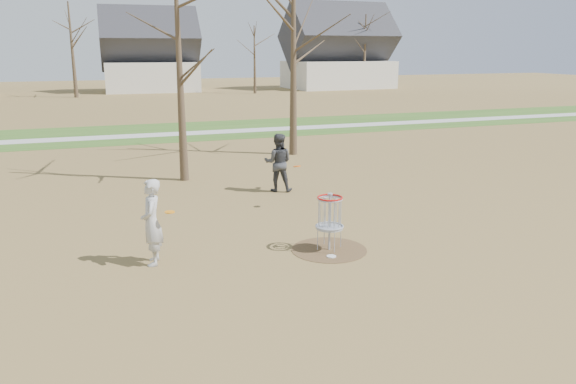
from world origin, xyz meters
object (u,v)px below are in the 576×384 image
object	(u,v)px
disc_golf_basket	(330,213)
player_standing	(152,222)
player_throwing	(278,163)
disc_grounded	(331,256)

from	to	relation	value
disc_golf_basket	player_standing	bearing A→B (deg)	172.89
player_throwing	disc_grounded	distance (m)	6.41
player_throwing	disc_golf_basket	world-z (taller)	player_throwing
player_throwing	disc_golf_basket	bearing A→B (deg)	105.18
disc_grounded	player_throwing	bearing A→B (deg)	82.38
player_standing	disc_grounded	distance (m)	4.10
player_standing	disc_grounded	xyz separation A→B (m)	(3.87, -0.97, -0.94)
player_standing	disc_grounded	size ratio (longest dim) A/B	8.72
player_standing	player_throwing	xyz separation A→B (m)	(4.71, 5.32, 0.01)
player_standing	disc_grounded	bearing A→B (deg)	85.32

